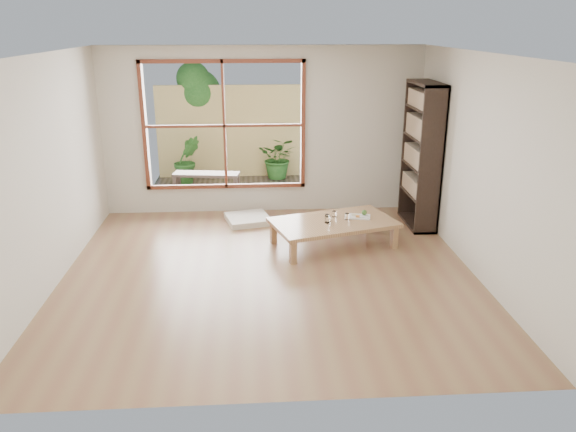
# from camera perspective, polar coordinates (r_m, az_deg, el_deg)

# --- Properties ---
(ground) EXTENTS (5.00, 5.00, 0.00)m
(ground) POSITION_cam_1_polar(r_m,az_deg,el_deg) (6.95, -1.91, -5.76)
(ground) COLOR #937149
(ground) RESTS_ON ground
(low_table) EXTENTS (1.84, 1.36, 0.36)m
(low_table) POSITION_cam_1_polar(r_m,az_deg,el_deg) (7.68, 4.64, -0.80)
(low_table) COLOR tan
(low_table) RESTS_ON ground
(floor_cushion) EXTENTS (0.76, 0.76, 0.09)m
(floor_cushion) POSITION_cam_1_polar(r_m,az_deg,el_deg) (8.68, -4.10, -0.30)
(floor_cushion) COLOR beige
(floor_cushion) RESTS_ON ground
(bookshelf) EXTENTS (0.34, 0.96, 2.13)m
(bookshelf) POSITION_cam_1_polar(r_m,az_deg,el_deg) (8.52, 13.41, 5.99)
(bookshelf) COLOR black
(bookshelf) RESTS_ON ground
(glass_tall) EXTENTS (0.07, 0.07, 0.12)m
(glass_tall) POSITION_cam_1_polar(r_m,az_deg,el_deg) (7.56, 4.01, -0.27)
(glass_tall) COLOR silver
(glass_tall) RESTS_ON low_table
(glass_mid) EXTENTS (0.06, 0.06, 0.09)m
(glass_mid) POSITION_cam_1_polar(r_m,az_deg,el_deg) (7.72, 6.01, -0.05)
(glass_mid) COLOR silver
(glass_mid) RESTS_ON low_table
(glass_short) EXTENTS (0.06, 0.06, 0.08)m
(glass_short) POSITION_cam_1_polar(r_m,az_deg,el_deg) (7.82, 4.73, 0.21)
(glass_short) COLOR silver
(glass_short) RESTS_ON low_table
(glass_small) EXTENTS (0.07, 0.07, 0.08)m
(glass_small) POSITION_cam_1_polar(r_m,az_deg,el_deg) (7.62, 4.11, -0.28)
(glass_small) COLOR silver
(glass_small) RESTS_ON low_table
(food_tray) EXTENTS (0.33, 0.27, 0.09)m
(food_tray) POSITION_cam_1_polar(r_m,az_deg,el_deg) (7.84, 7.36, 0.04)
(food_tray) COLOR white
(food_tray) RESTS_ON low_table
(deck) EXTENTS (2.80, 2.00, 0.05)m
(deck) POSITION_cam_1_polar(r_m,az_deg,el_deg) (10.30, -5.95, 2.52)
(deck) COLOR #3C332C
(deck) RESTS_ON ground
(garden_bench) EXTENTS (1.20, 0.50, 0.37)m
(garden_bench) POSITION_cam_1_polar(r_m,az_deg,el_deg) (10.09, -8.29, 4.03)
(garden_bench) COLOR black
(garden_bench) RESTS_ON deck
(bamboo_fence) EXTENTS (2.80, 0.06, 1.80)m
(bamboo_fence) POSITION_cam_1_polar(r_m,az_deg,el_deg) (11.06, -5.94, 8.47)
(bamboo_fence) COLOR tan
(bamboo_fence) RESTS_ON ground
(shrub_right) EXTENTS (0.86, 0.78, 0.82)m
(shrub_right) POSITION_cam_1_polar(r_m,az_deg,el_deg) (10.94, -0.94, 5.96)
(shrub_right) COLOR #2C5A21
(shrub_right) RESTS_ON deck
(shrub_left) EXTENTS (0.61, 0.55, 0.92)m
(shrub_left) POSITION_cam_1_polar(r_m,az_deg,el_deg) (10.69, -10.21, 5.63)
(shrub_left) COLOR #2C5A21
(shrub_left) RESTS_ON deck
(garden_tree) EXTENTS (1.04, 0.85, 2.22)m
(garden_tree) POSITION_cam_1_polar(r_m,az_deg,el_deg) (11.29, -9.54, 12.26)
(garden_tree) COLOR #4C3D2D
(garden_tree) RESTS_ON ground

